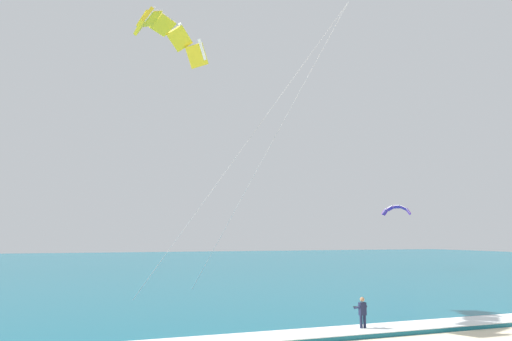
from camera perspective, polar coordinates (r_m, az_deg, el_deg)
The scene contains 6 objects.
sea at distance 80.47m, azimuth -6.60°, elevation -11.60°, with size 200.00×120.00×0.20m, color #146075.
surf_foam at distance 26.45m, azimuth 23.66°, elevation -17.26°, with size 200.00×2.02×0.04m, color white.
surfboard at distance 23.50m, azimuth 13.48°, elevation -19.41°, with size 0.51×1.42×0.09m.
kitesurfer at distance 23.35m, azimuth 13.37°, elevation -17.20°, with size 0.55×0.53×1.69m.
kite_primary at distance 31.31m, azimuth -11.04°, elevation 16.83°, with size 10.96×10.54×17.82m.
kite_distant at distance 67.62m, azimuth 17.44°, elevation -4.73°, with size 3.06×3.37×1.50m.
Camera 1 is at (-17.41, -5.75, 4.58)m, focal length 31.47 mm.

